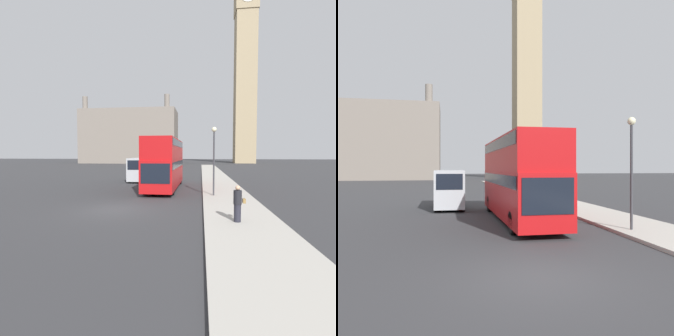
% 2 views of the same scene
% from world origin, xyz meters
% --- Properties ---
extents(ground_plane, '(300.00, 300.00, 0.00)m').
position_xyz_m(ground_plane, '(0.00, 0.00, 0.00)').
color(ground_plane, '#333335').
extents(sidewalk_strip, '(3.52, 120.00, 0.15)m').
position_xyz_m(sidewalk_strip, '(6.76, 0.00, 0.07)').
color(sidewalk_strip, '#ADA89E').
rests_on(sidewalk_strip, ground_plane).
extents(clock_tower, '(7.45, 7.62, 72.22)m').
position_xyz_m(clock_tower, '(19.75, 79.49, 37.03)').
color(clock_tower, tan).
rests_on(clock_tower, ground_plane).
extents(building_block_distant, '(32.65, 14.08, 22.40)m').
position_xyz_m(building_block_distant, '(-20.03, 76.30, 9.21)').
color(building_block_distant, slate).
rests_on(building_block_distant, ground_plane).
extents(red_double_decker_bus, '(2.46, 10.77, 4.50)m').
position_xyz_m(red_double_decker_bus, '(1.60, 9.37, 2.50)').
color(red_double_decker_bus, '#B71114').
rests_on(red_double_decker_bus, ground_plane).
extents(white_van, '(2.00, 5.13, 2.71)m').
position_xyz_m(white_van, '(-2.10, 15.21, 1.44)').
color(white_van, '#B2B7BC').
rests_on(white_van, ground_plane).
extents(pedestrian, '(0.52, 0.36, 1.64)m').
position_xyz_m(pedestrian, '(6.48, -2.53, 0.97)').
color(pedestrian, '#23232D').
rests_on(pedestrian, sidewalk_strip).
extents(street_lamp, '(0.36, 0.36, 5.00)m').
position_xyz_m(street_lamp, '(5.78, 4.99, 3.50)').
color(street_lamp, '#38383D').
rests_on(street_lamp, sidewalk_strip).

